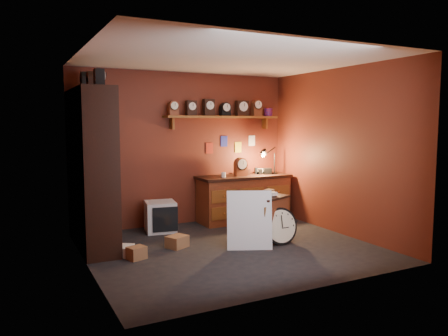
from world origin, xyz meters
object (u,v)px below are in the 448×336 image
(shelving_unit, at_px, (89,162))
(workbench, at_px, (244,195))
(low_cabinet, at_px, (265,216))
(big_round_clock, at_px, (280,226))

(shelving_unit, relative_size, workbench, 1.48)
(shelving_unit, distance_m, low_cabinet, 2.75)
(shelving_unit, relative_size, low_cabinet, 3.24)
(shelving_unit, height_order, workbench, shelving_unit)
(shelving_unit, relative_size, big_round_clock, 4.61)
(low_cabinet, bearing_deg, shelving_unit, 136.19)
(workbench, bearing_deg, low_cabinet, -105.71)
(shelving_unit, height_order, big_round_clock, shelving_unit)
(big_round_clock, bearing_deg, shelving_unit, 155.99)
(workbench, relative_size, low_cabinet, 2.20)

